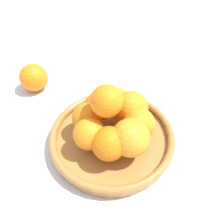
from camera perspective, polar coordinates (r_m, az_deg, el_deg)
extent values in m
plane|color=silver|center=(0.54, 0.00, -7.56)|extent=(4.00, 4.00, 0.00)
cylinder|color=#A57238|center=(0.54, 0.00, -6.94)|extent=(0.29, 0.29, 0.02)
torus|color=#A57238|center=(0.52, 0.00, -5.72)|extent=(0.30, 0.30, 0.02)
sphere|color=orange|center=(0.51, 4.88, 0.99)|extent=(0.08, 0.08, 0.08)
sphere|color=orange|center=(0.53, 1.02, 2.36)|extent=(0.08, 0.08, 0.08)
sphere|color=orange|center=(0.52, -3.48, 1.46)|extent=(0.07, 0.07, 0.07)
sphere|color=orange|center=(0.50, -6.57, -1.46)|extent=(0.07, 0.07, 0.07)
sphere|color=orange|center=(0.47, -5.94, -5.72)|extent=(0.07, 0.07, 0.07)
sphere|color=orange|center=(0.45, -0.81, -8.24)|extent=(0.07, 0.07, 0.07)
sphere|color=orange|center=(0.45, 4.81, -6.70)|extent=(0.08, 0.08, 0.08)
sphere|color=orange|center=(0.49, 6.88, -3.02)|extent=(0.07, 0.07, 0.07)
sphere|color=orange|center=(0.45, -1.40, 2.90)|extent=(0.07, 0.07, 0.07)
sphere|color=orange|center=(0.70, -19.73, 8.45)|extent=(0.08, 0.08, 0.08)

